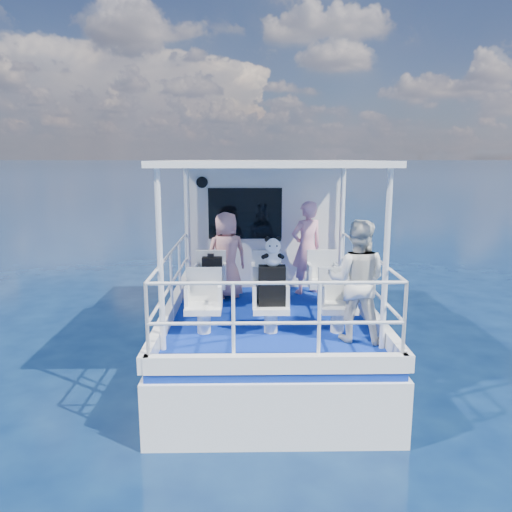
{
  "coord_description": "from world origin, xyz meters",
  "views": [
    {
      "loc": [
        -0.31,
        -7.52,
        3.21
      ],
      "look_at": [
        -0.19,
        -0.4,
        1.81
      ],
      "focal_mm": 35.0,
      "sensor_mm": 36.0,
      "label": 1
    }
  ],
  "objects": [
    {
      "name": "canopy",
      "position": [
        0.0,
        -0.2,
        3.14
      ],
      "size": [
        3.0,
        3.2,
        0.08
      ],
      "primitive_type": "cube",
      "color": "white",
      "rests_on": "cabin"
    },
    {
      "name": "deck",
      "position": [
        0.0,
        1.0,
        0.85
      ],
      "size": [
        2.9,
        6.9,
        0.1
      ],
      "primitive_type": "cube",
      "color": "navy",
      "rests_on": "hull"
    },
    {
      "name": "panda",
      "position": [
        0.02,
        -1.1,
        2.01
      ],
      "size": [
        0.25,
        0.21,
        0.39
      ],
      "primitive_type": null,
      "color": "white",
      "rests_on": "backpack_center"
    },
    {
      "name": "railings",
      "position": [
        0.0,
        -0.58,
        1.4
      ],
      "size": [
        2.84,
        3.59,
        1.0
      ],
      "primitive_type": null,
      "color": "white",
      "rests_on": "deck"
    },
    {
      "name": "cabin",
      "position": [
        0.0,
        2.3,
        2.0
      ],
      "size": [
        2.85,
        2.0,
        2.2
      ],
      "primitive_type": "cube",
      "color": "white",
      "rests_on": "deck"
    },
    {
      "name": "passenger_stbd_fwd",
      "position": [
        0.71,
        0.9,
        1.7
      ],
      "size": [
        0.69,
        0.59,
        1.6
      ],
      "primitive_type": "imported",
      "rotation": [
        0.0,
        0.0,
        3.57
      ],
      "color": "pink",
      "rests_on": "deck"
    },
    {
      "name": "passenger_stbd_aft",
      "position": [
        1.08,
        -1.4,
        1.68
      ],
      "size": [
        0.9,
        0.79,
        1.56
      ],
      "primitive_type": "imported",
      "rotation": [
        0.0,
        0.0,
        2.85
      ],
      "color": "silver",
      "rests_on": "deck"
    },
    {
      "name": "seat_port_fwd",
      "position": [
        -0.9,
        0.2,
        1.09
      ],
      "size": [
        0.48,
        0.46,
        0.38
      ],
      "primitive_type": "cube",
      "color": "white",
      "rests_on": "deck"
    },
    {
      "name": "hull",
      "position": [
        0.0,
        1.0,
        0.0
      ],
      "size": [
        3.0,
        7.0,
        1.6
      ],
      "primitive_type": "cube",
      "color": "white",
      "rests_on": "ground"
    },
    {
      "name": "canopy_posts",
      "position": [
        0.0,
        -0.25,
        2.0
      ],
      "size": [
        2.77,
        2.97,
        2.2
      ],
      "color": "white",
      "rests_on": "deck"
    },
    {
      "name": "passenger_port_fwd",
      "position": [
        -0.66,
        0.65,
        1.62
      ],
      "size": [
        0.64,
        0.56,
        1.45
      ],
      "primitive_type": "imported",
      "rotation": [
        0.0,
        0.0,
        3.51
      ],
      "color": "#DC938E",
      "rests_on": "deck"
    },
    {
      "name": "seat_stbd_fwd",
      "position": [
        0.9,
        0.2,
        1.09
      ],
      "size": [
        0.48,
        0.46,
        0.38
      ],
      "primitive_type": "cube",
      "color": "white",
      "rests_on": "deck"
    },
    {
      "name": "seat_center_aft",
      "position": [
        0.0,
        -1.1,
        1.09
      ],
      "size": [
        0.48,
        0.46,
        0.38
      ],
      "primitive_type": "cube",
      "color": "white",
      "rests_on": "deck"
    },
    {
      "name": "ground",
      "position": [
        0.0,
        0.0,
        0.0
      ],
      "size": [
        2000.0,
        2000.0,
        0.0
      ],
      "primitive_type": "plane",
      "color": "#08193B",
      "rests_on": "ground"
    },
    {
      "name": "seat_port_aft",
      "position": [
        -0.9,
        -1.1,
        1.09
      ],
      "size": [
        0.48,
        0.46,
        0.38
      ],
      "primitive_type": "cube",
      "color": "white",
      "rests_on": "deck"
    },
    {
      "name": "backpack_center",
      "position": [
        0.01,
        -1.09,
        1.55
      ],
      "size": [
        0.36,
        0.2,
        0.53
      ],
      "primitive_type": "cube",
      "color": "black",
      "rests_on": "seat_center_aft"
    },
    {
      "name": "compact_camera",
      "position": [
        -0.89,
        0.14,
        1.72
      ],
      "size": [
        0.1,
        0.06,
        0.06
      ],
      "primitive_type": "cube",
      "color": "black",
      "rests_on": "backpack_port"
    },
    {
      "name": "backpack_port",
      "position": [
        -0.87,
        0.15,
        1.48
      ],
      "size": [
        0.31,
        0.17,
        0.41
      ],
      "primitive_type": "cube",
      "color": "black",
      "rests_on": "seat_port_fwd"
    },
    {
      "name": "seat_stbd_aft",
      "position": [
        0.9,
        -1.1,
        1.09
      ],
      "size": [
        0.48,
        0.46,
        0.38
      ],
      "primitive_type": "cube",
      "color": "white",
      "rests_on": "deck"
    },
    {
      "name": "seat_center_fwd",
      "position": [
        0.0,
        0.2,
        1.09
      ],
      "size": [
        0.48,
        0.46,
        0.38
      ],
      "primitive_type": "cube",
      "color": "white",
      "rests_on": "deck"
    }
  ]
}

